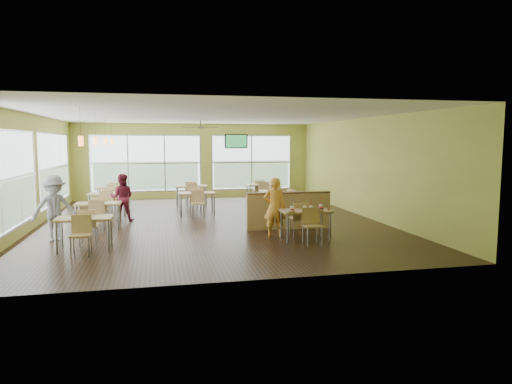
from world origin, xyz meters
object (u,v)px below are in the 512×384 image
half_wall_divider (289,210)px  food_basket (319,209)px  main_table (305,215)px  man_plaid (275,207)px

half_wall_divider → food_basket: 1.56m
main_table → half_wall_divider: 1.45m
half_wall_divider → food_basket: size_ratio=10.46×
food_basket → man_plaid: bearing=153.4°
main_table → food_basket: size_ratio=6.63×
main_table → half_wall_divider: bearing=90.0°
half_wall_divider → man_plaid: man_plaid is taller
man_plaid → food_basket: bearing=167.5°
man_plaid → food_basket: (1.02, -0.51, 0.01)m
main_table → man_plaid: size_ratio=0.99×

